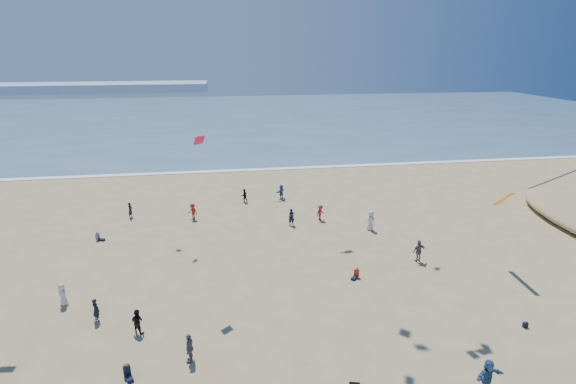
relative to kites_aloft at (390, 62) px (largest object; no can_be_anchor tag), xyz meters
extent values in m
cube|color=#476B84|center=(-8.56, 83.72, -15.23)|extent=(220.00, 100.00, 0.06)
cube|color=white|center=(-8.56, 33.72, -15.22)|extent=(220.00, 1.20, 0.08)
cube|color=#7A8EA8|center=(-68.56, 158.72, -13.66)|extent=(110.00, 20.00, 3.20)
imported|color=#305884|center=(2.26, -9.82, -14.39)|extent=(1.67, 0.81, 1.73)
imported|color=black|center=(-15.37, -2.27, -14.49)|extent=(0.93, 0.86, 1.54)
imported|color=black|center=(-19.08, 17.43, -14.47)|extent=(0.55, 0.67, 1.57)
imported|color=#356092|center=(-3.53, 20.83, -14.43)|extent=(1.37, 1.50, 1.66)
imported|color=silver|center=(-20.65, 1.60, -14.48)|extent=(0.87, 0.90, 1.56)
imported|color=slate|center=(4.96, 3.92, -14.36)|extent=(1.14, 0.69, 1.81)
imported|color=silver|center=(3.35, 10.68, -14.33)|extent=(0.93, 1.08, 1.86)
imported|color=#B11937|center=(-0.66, 13.88, -14.49)|extent=(1.13, 1.07, 1.53)
imported|color=#A22017|center=(-12.96, 16.06, -14.46)|extent=(1.18, 1.11, 1.60)
imported|color=black|center=(-7.66, 20.41, -14.52)|extent=(0.87, 0.77, 1.48)
imported|color=black|center=(-3.66, 12.94, -14.44)|extent=(0.62, 0.43, 1.64)
imported|color=black|center=(-18.08, -0.62, -14.50)|extent=(0.66, 0.64, 1.52)
imported|color=slate|center=(-12.20, -5.37, -14.40)|extent=(0.61, 1.06, 1.71)
cube|color=black|center=(7.59, -5.38, -15.09)|extent=(0.28, 0.18, 0.34)
cube|color=#CF1745|center=(-11.36, 2.58, -4.78)|extent=(0.75, 0.69, 0.57)
cube|color=#461D8A|center=(4.29, 16.73, 4.30)|extent=(0.46, 0.63, 0.60)
cube|color=#72238F|center=(5.87, -8.10, -4.87)|extent=(0.35, 3.14, 2.21)
cube|color=orange|center=(10.38, 2.32, -9.85)|extent=(0.35, 2.64, 1.87)
camera|label=1|loc=(-10.17, -26.12, 0.81)|focal=28.00mm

